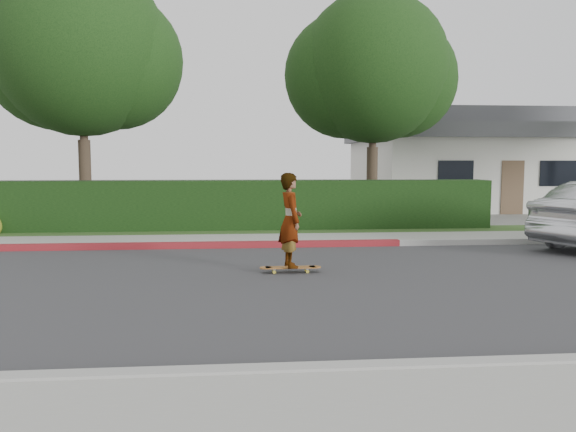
% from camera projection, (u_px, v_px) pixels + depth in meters
% --- Properties ---
extents(ground, '(120.00, 120.00, 0.00)m').
position_uv_depth(ground, '(409.00, 283.00, 9.42)').
color(ground, slate).
rests_on(ground, ground).
extents(road, '(60.00, 8.00, 0.01)m').
position_uv_depth(road, '(409.00, 282.00, 9.42)').
color(road, '#2D2D30').
rests_on(road, ground).
extents(curb_near, '(60.00, 0.20, 0.15)m').
position_uv_depth(curb_near, '(539.00, 366.00, 5.35)').
color(curb_near, '#9E9E99').
rests_on(curb_near, ground).
extents(curb_far, '(60.00, 0.20, 0.15)m').
position_uv_depth(curb_far, '(358.00, 243.00, 13.48)').
color(curb_far, '#9E9E99').
rests_on(curb_far, ground).
extents(curb_red_section, '(12.00, 0.21, 0.15)m').
position_uv_depth(curb_red_section, '(146.00, 246.00, 13.05)').
color(curb_red_section, maroon).
rests_on(curb_red_section, ground).
extents(sidewalk_far, '(60.00, 1.60, 0.12)m').
position_uv_depth(sidewalk_far, '(350.00, 239.00, 14.38)').
color(sidewalk_far, gray).
rests_on(sidewalk_far, ground).
extents(planting_strip, '(60.00, 1.60, 0.10)m').
position_uv_depth(planting_strip, '(339.00, 232.00, 15.96)').
color(planting_strip, '#2D4C1E').
rests_on(planting_strip, ground).
extents(hedge, '(15.00, 1.00, 1.50)m').
position_uv_depth(hedge, '(234.00, 206.00, 16.23)').
color(hedge, black).
rests_on(hedge, ground).
extents(tree_left, '(5.99, 5.21, 8.00)m').
position_uv_depth(tree_left, '(82.00, 54.00, 16.89)').
color(tree_left, '#33261C').
rests_on(tree_left, ground).
extents(tree_center, '(5.66, 4.84, 7.44)m').
position_uv_depth(tree_center, '(372.00, 73.00, 18.20)').
color(tree_center, '#33261C').
rests_on(tree_center, ground).
extents(house, '(10.60, 8.60, 4.30)m').
position_uv_depth(house, '(475.00, 161.00, 25.78)').
color(house, beige).
rests_on(house, ground).
extents(skateboard, '(1.12, 0.23, 0.10)m').
position_uv_depth(skateboard, '(290.00, 268.00, 10.22)').
color(skateboard, gold).
rests_on(skateboard, ground).
extents(skateboarder, '(0.51, 0.69, 1.71)m').
position_uv_depth(skateboarder, '(290.00, 220.00, 10.14)').
color(skateboarder, white).
rests_on(skateboarder, skateboard).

